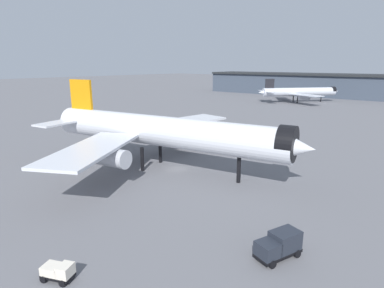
{
  "coord_description": "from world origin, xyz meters",
  "views": [
    {
      "loc": [
        45.53,
        -44.51,
        21.43
      ],
      "look_at": [
        4.4,
        -0.03,
        6.12
      ],
      "focal_mm": 30.07,
      "sensor_mm": 36.0,
      "label": 1
    }
  ],
  "objects_px": {
    "airliner_near_gate": "(160,132)",
    "traffic_cone_near_nose": "(234,138)",
    "baggage_cart_trailing": "(279,142)",
    "service_truck_front": "(279,245)",
    "airliner_far_taxiway": "(299,92)",
    "baggage_tug_wing": "(58,271)"
  },
  "relations": [
    {
      "from": "airliner_near_gate",
      "to": "service_truck_front",
      "type": "distance_m",
      "value": 36.44
    },
    {
      "from": "baggage_cart_trailing",
      "to": "traffic_cone_near_nose",
      "type": "xyz_separation_m",
      "value": [
        -13.45,
        -1.55,
        -0.64
      ]
    },
    {
      "from": "baggage_cart_trailing",
      "to": "traffic_cone_near_nose",
      "type": "relative_size",
      "value": 4.18
    },
    {
      "from": "traffic_cone_near_nose",
      "to": "airliner_near_gate",
      "type": "bearing_deg",
      "value": -82.27
    },
    {
      "from": "baggage_tug_wing",
      "to": "airliner_far_taxiway",
      "type": "bearing_deg",
      "value": 80.2
    },
    {
      "from": "traffic_cone_near_nose",
      "to": "baggage_cart_trailing",
      "type": "bearing_deg",
      "value": 6.58
    },
    {
      "from": "service_truck_front",
      "to": "baggage_tug_wing",
      "type": "distance_m",
      "value": 23.64
    },
    {
      "from": "airliner_far_taxiway",
      "to": "traffic_cone_near_nose",
      "type": "height_order",
      "value": "airliner_far_taxiway"
    },
    {
      "from": "airliner_near_gate",
      "to": "baggage_tug_wing",
      "type": "height_order",
      "value": "airliner_near_gate"
    },
    {
      "from": "airliner_far_taxiway",
      "to": "baggage_tug_wing",
      "type": "distance_m",
      "value": 168.39
    },
    {
      "from": "airliner_far_taxiway",
      "to": "baggage_tug_wing",
      "type": "height_order",
      "value": "airliner_far_taxiway"
    },
    {
      "from": "service_truck_front",
      "to": "airliner_near_gate",
      "type": "bearing_deg",
      "value": -94.01
    },
    {
      "from": "airliner_near_gate",
      "to": "traffic_cone_near_nose",
      "type": "bearing_deg",
      "value": 84.05
    },
    {
      "from": "airliner_far_taxiway",
      "to": "baggage_tug_wing",
      "type": "xyz_separation_m",
      "value": [
        49.44,
        -160.9,
        -4.81
      ]
    },
    {
      "from": "service_truck_front",
      "to": "baggage_tug_wing",
      "type": "height_order",
      "value": "service_truck_front"
    },
    {
      "from": "baggage_cart_trailing",
      "to": "service_truck_front",
      "type": "bearing_deg",
      "value": -40.36
    },
    {
      "from": "baggage_tug_wing",
      "to": "baggage_cart_trailing",
      "type": "distance_m",
      "value": 65.88
    },
    {
      "from": "service_truck_front",
      "to": "baggage_cart_trailing",
      "type": "distance_m",
      "value": 52.54
    },
    {
      "from": "traffic_cone_near_nose",
      "to": "service_truck_front",
      "type": "bearing_deg",
      "value": -49.66
    },
    {
      "from": "service_truck_front",
      "to": "traffic_cone_near_nose",
      "type": "height_order",
      "value": "service_truck_front"
    },
    {
      "from": "airliner_far_taxiway",
      "to": "service_truck_front",
      "type": "relative_size",
      "value": 7.11
    },
    {
      "from": "baggage_tug_wing",
      "to": "traffic_cone_near_nose",
      "type": "height_order",
      "value": "baggage_tug_wing"
    }
  ]
}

